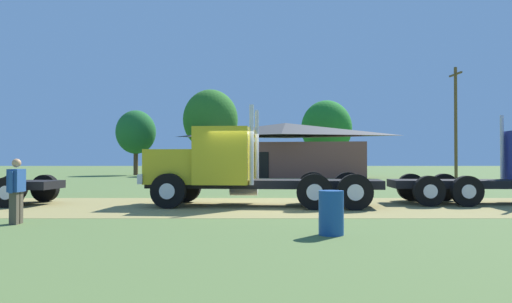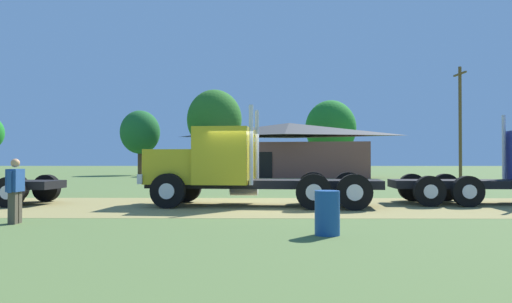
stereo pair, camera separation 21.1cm
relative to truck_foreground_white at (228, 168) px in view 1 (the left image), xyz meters
name	(u,v)px [view 1 (the left image)]	position (x,y,z in m)	size (l,w,h in m)	color
ground_plane	(248,206)	(0.69, -0.23, -1.28)	(200.00, 200.00, 0.00)	#556D37
dirt_track	(248,206)	(0.69, -0.23, -1.28)	(120.00, 6.97, 0.01)	olive
truck_foreground_white	(228,168)	(0.00, 0.00, 0.00)	(8.14, 3.30, 3.36)	black
visitor_walking_mid	(16,189)	(-4.93, -4.83, -0.41)	(0.26, 0.67, 1.61)	#264C8C
steel_barrel	(331,213)	(2.54, -6.59, -0.82)	(0.53, 0.53, 0.93)	#19478C
shed_building	(285,151)	(3.59, 27.20, 1.05)	(15.22, 7.74, 4.82)	brown
utility_pole_near	(456,119)	(17.77, 24.60, 3.65)	(0.26, 2.20, 9.34)	brown
tree_mid	(136,132)	(-11.04, 32.43, 2.99)	(3.95, 3.95, 6.47)	#513823
tree_right	(210,120)	(-3.64, 32.96, 4.29)	(5.52, 5.52, 8.62)	#513823
tree_far_right	(326,128)	(8.77, 37.76, 3.72)	(5.60, 5.60, 8.10)	#513823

